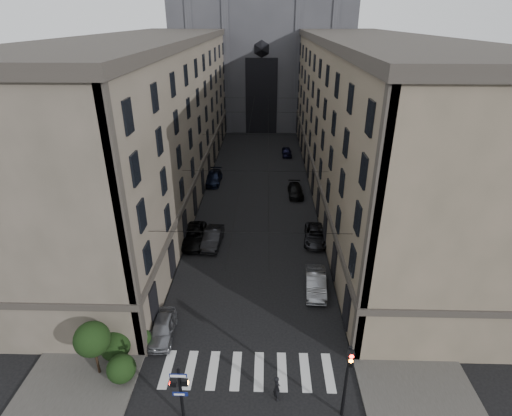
# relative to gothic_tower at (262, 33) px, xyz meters

# --- Properties ---
(sidewalk_left) EXTENTS (7.00, 80.00, 0.15)m
(sidewalk_left) POSITION_rel_gothic_tower_xyz_m (-10.50, -38.96, -17.72)
(sidewalk_left) COLOR #383533
(sidewalk_left) RESTS_ON ground
(sidewalk_right) EXTENTS (7.00, 80.00, 0.15)m
(sidewalk_right) POSITION_rel_gothic_tower_xyz_m (10.50, -38.96, -17.72)
(sidewalk_right) COLOR #383533
(sidewalk_right) RESTS_ON ground
(zebra_crossing) EXTENTS (11.00, 3.20, 0.01)m
(zebra_crossing) POSITION_rel_gothic_tower_xyz_m (0.00, -69.96, -17.79)
(zebra_crossing) COLOR beige
(zebra_crossing) RESTS_ON ground
(building_left) EXTENTS (13.60, 60.60, 18.85)m
(building_left) POSITION_rel_gothic_tower_xyz_m (-13.44, -38.96, -8.45)
(building_left) COLOR #524B3F
(building_left) RESTS_ON ground
(building_right) EXTENTS (13.60, 60.60, 18.85)m
(building_right) POSITION_rel_gothic_tower_xyz_m (13.44, -38.96, -8.45)
(building_right) COLOR brown
(building_right) RESTS_ON ground
(gothic_tower) EXTENTS (35.00, 23.00, 58.00)m
(gothic_tower) POSITION_rel_gothic_tower_xyz_m (0.00, 0.00, 0.00)
(gothic_tower) COLOR #2D2D33
(gothic_tower) RESTS_ON ground
(pedestrian_signal_left) EXTENTS (1.02, 0.38, 4.00)m
(pedestrian_signal_left) POSITION_rel_gothic_tower_xyz_m (-3.51, -73.46, -15.48)
(pedestrian_signal_left) COLOR black
(pedestrian_signal_left) RESTS_ON ground
(traffic_light_right) EXTENTS (0.34, 0.50, 5.20)m
(traffic_light_right) POSITION_rel_gothic_tower_xyz_m (5.60, -73.04, -14.51)
(traffic_light_right) COLOR black
(traffic_light_right) RESTS_ON ground
(shrub_cluster) EXTENTS (3.90, 4.40, 3.90)m
(shrub_cluster) POSITION_rel_gothic_tower_xyz_m (-8.72, -69.95, -16.00)
(shrub_cluster) COLOR black
(shrub_cluster) RESTS_ON sidewalk_left
(tram_wires) EXTENTS (14.00, 60.00, 0.43)m
(tram_wires) POSITION_rel_gothic_tower_xyz_m (0.00, -39.33, -10.55)
(tram_wires) COLOR black
(tram_wires) RESTS_ON ground
(car_left_near) EXTENTS (1.89, 4.24, 1.42)m
(car_left_near) POSITION_rel_gothic_tower_xyz_m (-6.20, -66.96, -17.09)
(car_left_near) COLOR slate
(car_left_near) RESTS_ON ground
(car_left_midnear) EXTENTS (1.94, 4.81, 1.55)m
(car_left_midnear) POSITION_rel_gothic_tower_xyz_m (-4.23, -54.10, -17.02)
(car_left_midnear) COLOR black
(car_left_midnear) RESTS_ON ground
(car_left_midfar) EXTENTS (3.12, 5.76, 1.53)m
(car_left_midfar) POSITION_rel_gothic_tower_xyz_m (-6.20, -53.72, -17.03)
(car_left_midfar) COLOR black
(car_left_midfar) RESTS_ON ground
(car_left_far) EXTENTS (2.21, 5.21, 1.50)m
(car_left_far) POSITION_rel_gothic_tower_xyz_m (-6.20, -37.60, -17.05)
(car_left_far) COLOR black
(car_left_far) RESTS_ON ground
(car_right_near) EXTENTS (1.93, 4.76, 1.54)m
(car_right_near) POSITION_rel_gothic_tower_xyz_m (5.31, -61.36, -17.03)
(car_right_near) COLOR slate
(car_right_near) RESTS_ON ground
(car_right_midnear) EXTENTS (2.80, 5.19, 1.38)m
(car_right_midnear) POSITION_rel_gothic_tower_xyz_m (6.20, -53.15, -17.11)
(car_right_midnear) COLOR black
(car_right_midnear) RESTS_ON ground
(car_right_midfar) EXTENTS (1.94, 4.60, 1.32)m
(car_right_midfar) POSITION_rel_gothic_tower_xyz_m (4.86, -41.59, -17.14)
(car_right_midfar) COLOR black
(car_right_midfar) RESTS_ON ground
(car_right_far) EXTENTS (1.60, 3.86, 1.31)m
(car_right_far) POSITION_rel_gothic_tower_xyz_m (4.42, -25.35, -17.15)
(car_right_far) COLOR black
(car_right_far) RESTS_ON ground
(pedestrian) EXTENTS (0.60, 0.74, 1.74)m
(pedestrian) POSITION_rel_gothic_tower_xyz_m (1.85, -71.96, -16.93)
(pedestrian) COLOR black
(pedestrian) RESTS_ON ground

